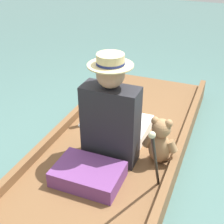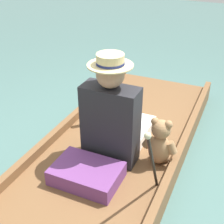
# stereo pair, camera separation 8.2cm
# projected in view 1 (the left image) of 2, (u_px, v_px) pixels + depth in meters

# --- Properties ---
(ground_plane) EXTENTS (16.00, 16.00, 0.00)m
(ground_plane) POSITION_uv_depth(u_px,v_px,m) (114.00, 160.00, 2.86)
(ground_plane) COLOR #476B66
(punt_boat) EXTENTS (1.18, 3.17, 0.23)m
(punt_boat) POSITION_uv_depth(u_px,v_px,m) (114.00, 153.00, 2.82)
(punt_boat) COLOR brown
(punt_boat) RESTS_ON ground_plane
(seat_cushion) EXTENTS (0.51, 0.36, 0.13)m
(seat_cushion) POSITION_uv_depth(u_px,v_px,m) (88.00, 174.00, 2.37)
(seat_cushion) COLOR #6B3875
(seat_cushion) RESTS_ON punt_boat
(seated_person) EXTENTS (0.45, 0.80, 0.92)m
(seated_person) POSITION_uv_depth(u_px,v_px,m) (115.00, 119.00, 2.56)
(seated_person) COLOR white
(seated_person) RESTS_ON punt_boat
(teddy_bear) EXTENTS (0.30, 0.17, 0.42)m
(teddy_bear) POSITION_uv_depth(u_px,v_px,m) (160.00, 142.00, 2.51)
(teddy_bear) COLOR #9E754C
(teddy_bear) RESTS_ON punt_boat
(wine_glass) EXTENTS (0.08, 0.08, 0.21)m
(wine_glass) POSITION_uv_depth(u_px,v_px,m) (82.00, 115.00, 3.03)
(wine_glass) COLOR silver
(wine_glass) RESTS_ON punt_boat
(walking_cane) EXTENTS (0.04, 0.37, 0.69)m
(walking_cane) POSITION_uv_depth(u_px,v_px,m) (155.00, 157.00, 2.01)
(walking_cane) COLOR black
(walking_cane) RESTS_ON punt_boat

